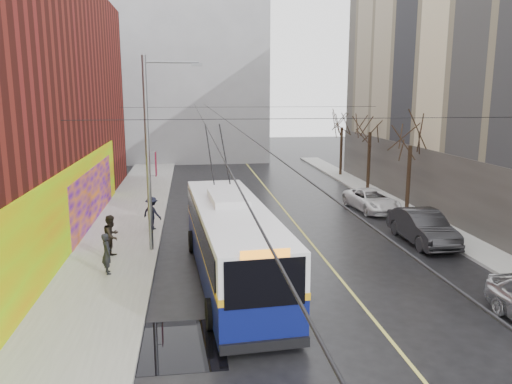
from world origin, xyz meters
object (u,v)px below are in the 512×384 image
Objects in this scene: parked_car_b at (423,227)px; pedestrian_c at (152,213)px; tree_mid at (371,122)px; pedestrian_a at (107,253)px; parked_car_c at (372,200)px; following_car at (204,207)px; trolleybus at (232,241)px; tree_near at (411,133)px; pedestrian_b at (112,236)px; streetlight_pole at (151,150)px; tree_far at (342,118)px.

pedestrian_c is (-13.50, 3.84, 0.22)m from parked_car_b.
pedestrian_a is (-16.84, -16.02, -4.26)m from tree_mid.
following_car is at bearing 177.02° from parked_car_c.
tree_mid reaches higher than trolleybus.
pedestrian_b is at bearing -157.98° from tree_near.
pedestrian_b is 1.07× the size of pedestrian_c.
trolleybus reaches higher than pedestrian_c.
parked_car_c is at bearing 44.01° from trolleybus.
trolleybus is 2.60× the size of parked_car_c.
tree_mid is 23.63m from pedestrian_a.
pedestrian_b reaches higher than pedestrian_a.
pedestrian_a is at bearing -152.64° from pedestrian_b.
pedestrian_a is 2.17m from pedestrian_b.
streetlight_pole reaches higher than pedestrian_a.
trolleybus is at bearing -116.21° from tree_far.
tree_far is 22.95m from pedestrian_c.
streetlight_pole is 2.30× the size of following_car.
pedestrian_a is at bearing -120.93° from following_car.
tree_near is 3.58× the size of pedestrian_c.
parked_car_c is 16.82m from pedestrian_b.
pedestrian_c reaches higher than following_car.
tree_mid reaches higher than parked_car_c.
pedestrian_a is at bearing 115.46° from pedestrian_c.
parked_car_b is 1.27× the size of following_car.
following_car is at bearing -44.41° from pedestrian_a.
following_car is 8.27m from pedestrian_b.
parked_car_b is 7.08m from parked_car_c.
tree_far is 3.67× the size of pedestrian_c.
tree_mid is 7.95m from parked_car_c.
pedestrian_c is at bearing 5.85° from pedestrian_b.
pedestrian_b is (-16.96, -13.86, -4.15)m from tree_mid.
pedestrian_a is at bearing -119.38° from streetlight_pole.
parked_car_b is at bearing -63.62° from pedestrian_b.
tree_far is at bearing 74.93° from parked_car_c.
streetlight_pole is 6.13m from trolleybus.
tree_far is 1.68× the size of following_car.
tree_far is 14.06m from parked_car_c.
tree_mid is 3.49× the size of pedestrian_b.
trolleybus is at bearing -121.39° from pedestrian_a.
trolleybus is 8.47m from pedestrian_c.
tree_far is at bearing -56.02° from pedestrian_a.
streetlight_pole is at bearing -158.38° from tree_near.
parked_car_b is 1.04× the size of parked_car_c.
pedestrian_c is (-13.50, -3.25, 0.38)m from parked_car_c.
tree_mid is at bearing -90.00° from tree_far.
tree_near reaches higher than following_car.
tree_near is 7.78m from parked_car_b.
tree_mid is (0.00, 7.00, 0.28)m from tree_near.
trolleybus is 6.53× the size of pedestrian_b.
pedestrian_c is (-2.87, -2.60, 0.38)m from following_car.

